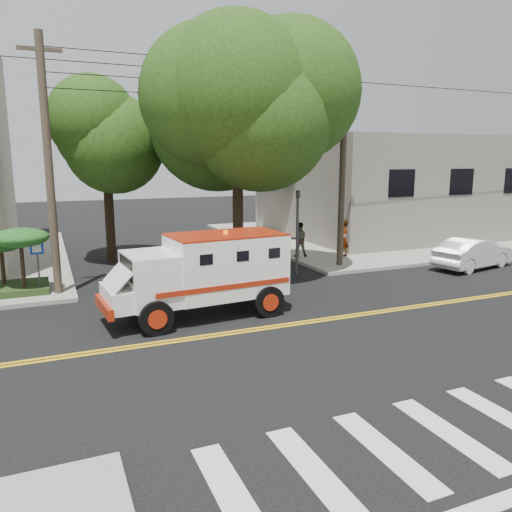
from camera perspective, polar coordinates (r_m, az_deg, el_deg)
name	(u,v)px	position (r m, az deg, el deg)	size (l,w,h in m)	color
ground	(270,328)	(14.79, 1.59, -8.18)	(100.00, 100.00, 0.00)	black
sidewalk_ne	(374,235)	(32.90, 13.32, 2.37)	(17.00, 17.00, 0.15)	gray
building_right	(391,186)	(33.90, 15.12, 7.76)	(14.00, 12.00, 6.00)	slate
utility_pole_left	(49,170)	(18.70, -22.57, 9.08)	(0.28, 0.28, 9.00)	#382D23
utility_pole_right	(343,167)	(22.45, 9.87, 9.94)	(0.28, 0.28, 9.00)	#382D23
tree_main	(250,99)	(20.57, -0.67, 17.55)	(6.08, 5.70, 9.85)	black
tree_left	(113,140)	(24.70, -16.03, 12.63)	(4.48, 4.20, 7.70)	black
tree_right	(294,139)	(32.05, 4.42, 13.21)	(4.80, 4.50, 8.20)	black
traffic_signal	(297,224)	(20.84, 4.75, 3.72)	(0.15, 0.18, 3.60)	#3F3F42
accessibility_sign	(38,260)	(19.20, -23.68, -0.41)	(0.45, 0.10, 2.02)	#3F3F42
armored_truck	(205,270)	(15.57, -5.90, -1.65)	(5.80, 2.66, 2.57)	white
parked_sedan	(473,253)	(24.50, 23.57, 0.30)	(1.47, 4.21, 1.39)	silver
pedestrian_a	(344,238)	(24.66, 9.97, 1.98)	(0.66, 0.43, 1.81)	gray
pedestrian_b	(299,239)	(24.47, 4.93, 1.90)	(0.82, 0.64, 1.69)	gray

